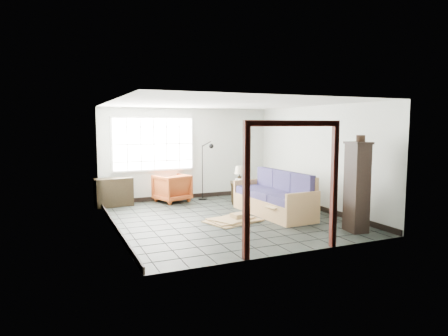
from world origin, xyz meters
name	(u,v)px	position (x,y,z in m)	size (l,w,h in m)	color
ground	(226,218)	(0.00, 0.00, 0.00)	(5.50, 5.50, 0.00)	black
room_shell	(226,145)	(0.00, 0.03, 1.68)	(5.02, 5.52, 2.61)	silver
window_panel	(154,144)	(-1.00, 2.70, 1.60)	(2.32, 0.08, 1.52)	silver
doorway_trim	(293,171)	(0.00, -2.70, 1.38)	(1.80, 0.08, 2.20)	#38120C
futon_sofa	(276,199)	(1.24, -0.11, 0.37)	(1.01, 2.38, 1.04)	olive
armchair	(172,187)	(-0.58, 2.40, 0.42)	(0.82, 0.77, 0.85)	maroon
side_table	(240,186)	(1.06, 1.44, 0.48)	(0.69, 0.69, 0.59)	black
table_lamp	(240,171)	(1.07, 1.50, 0.88)	(0.36, 0.36, 0.43)	black
projector	(241,180)	(1.10, 1.46, 0.63)	(0.28, 0.24, 0.09)	silver
floor_lamp	(207,168)	(0.44, 2.36, 0.89)	(0.46, 0.29, 1.66)	black
console_shelf	(114,192)	(-2.15, 2.40, 0.37)	(0.99, 0.48, 0.74)	black
tall_shelf	(357,186)	(1.92, -2.09, 0.91)	(0.44, 0.54, 1.80)	black
pot	(361,138)	(1.96, -2.09, 1.86)	(0.22, 0.22, 0.13)	black
open_box	(284,214)	(1.09, -0.72, 0.16)	(0.79, 0.42, 0.43)	brown
cardboard_pile	(234,219)	(0.04, -0.35, 0.04)	(1.35, 1.13, 0.17)	brown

